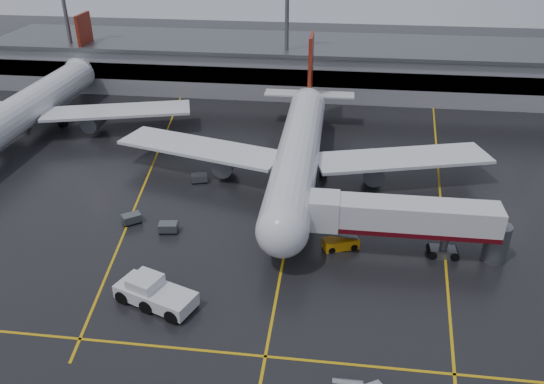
# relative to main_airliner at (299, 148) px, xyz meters

# --- Properties ---
(ground) EXTENTS (220.00, 220.00, 0.00)m
(ground) POSITION_rel_main_airliner_xyz_m (0.00, -9.70, -4.21)
(ground) COLOR black
(ground) RESTS_ON ground
(apron_line_centre) EXTENTS (0.25, 90.00, 0.02)m
(apron_line_centre) POSITION_rel_main_airliner_xyz_m (0.00, -9.70, -4.20)
(apron_line_centre) COLOR gold
(apron_line_centre) RESTS_ON ground
(apron_line_stop) EXTENTS (60.00, 0.25, 0.02)m
(apron_line_stop) POSITION_rel_main_airliner_xyz_m (0.00, -31.70, -4.20)
(apron_line_stop) COLOR gold
(apron_line_stop) RESTS_ON ground
(apron_line_left) EXTENTS (9.99, 69.35, 0.02)m
(apron_line_left) POSITION_rel_main_airliner_xyz_m (-20.00, 0.30, -4.20)
(apron_line_left) COLOR gold
(apron_line_left) RESTS_ON ground
(apron_line_right) EXTENTS (7.57, 69.64, 0.02)m
(apron_line_right) POSITION_rel_main_airliner_xyz_m (18.00, 0.30, -4.20)
(apron_line_right) COLOR gold
(apron_line_right) RESTS_ON ground
(terminal) EXTENTS (122.00, 19.00, 8.60)m
(terminal) POSITION_rel_main_airliner_xyz_m (0.00, 38.23, 0.11)
(terminal) COLOR gray
(terminal) RESTS_ON ground
(light_mast_left) EXTENTS (3.00, 1.20, 25.45)m
(light_mast_left) POSITION_rel_main_airliner_xyz_m (-45.00, 32.30, 10.27)
(light_mast_left) COLOR #595B60
(light_mast_left) RESTS_ON ground
(light_mast_mid) EXTENTS (3.00, 1.20, 25.45)m
(light_mast_mid) POSITION_rel_main_airliner_xyz_m (-5.00, 32.30, 10.27)
(light_mast_mid) COLOR #595B60
(light_mast_mid) RESTS_ON ground
(main_airliner) EXTENTS (48.80, 45.60, 14.10)m
(main_airliner) POSITION_rel_main_airliner_xyz_m (0.00, 0.00, 0.00)
(main_airliner) COLOR silver
(main_airliner) RESTS_ON ground
(second_airliner) EXTENTS (48.80, 45.60, 14.10)m
(second_airliner) POSITION_rel_main_airliner_xyz_m (-42.00, 12.00, 0.00)
(second_airliner) COLOR silver
(second_airliner) RESTS_ON ground
(jet_bridge) EXTENTS (19.90, 3.40, 6.05)m
(jet_bridge) POSITION_rel_main_airliner_xyz_m (11.87, -15.70, -0.28)
(jet_bridge) COLOR silver
(jet_bridge) RESTS_ON ground
(pushback_tractor) EXTENTS (7.96, 5.38, 2.64)m
(pushback_tractor) POSITION_rel_main_airliner_xyz_m (-10.77, -26.47, -3.16)
(pushback_tractor) COLOR silver
(pushback_tractor) RESTS_ON ground
(belt_loader) EXTENTS (3.93, 2.69, 2.29)m
(belt_loader) POSITION_rel_main_airliner_xyz_m (5.70, -15.56, -3.64)
(belt_loader) COLOR orange
(belt_loader) RESTS_ON ground
(baggage_cart_a) EXTENTS (2.15, 1.55, 1.12)m
(baggage_cart_a) POSITION_rel_main_airliner_xyz_m (-12.98, -14.89, -3.58)
(baggage_cart_a) COLOR #595B60
(baggage_cart_a) RESTS_ON ground
(baggage_cart_b) EXTENTS (2.38, 2.24, 1.12)m
(baggage_cart_b) POSITION_rel_main_airliner_xyz_m (-17.60, -13.61, -3.58)
(baggage_cart_b) COLOR #595B60
(baggage_cart_b) RESTS_ON ground
(baggage_cart_c) EXTENTS (2.29, 1.83, 1.12)m
(baggage_cart_c) POSITION_rel_main_airliner_xyz_m (-12.49, -2.90, -3.58)
(baggage_cart_c) COLOR #595B60
(baggage_cart_c) RESTS_ON ground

